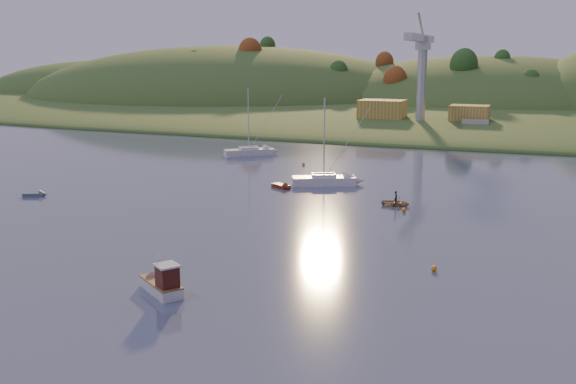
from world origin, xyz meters
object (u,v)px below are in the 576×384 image
at_px(canoe, 396,203).
at_px(red_tender, 284,187).
at_px(fishing_boat, 159,282).
at_px(sailboat_far, 324,180).
at_px(sailboat_near, 249,151).
at_px(grey_dinghy, 38,195).

relative_size(canoe, red_tender, 0.96).
relative_size(fishing_boat, sailboat_far, 0.45).
height_order(sailboat_near, canoe, sailboat_near).
distance_m(canoe, grey_dinghy, 45.98).
relative_size(sailboat_near, canoe, 3.50).
bearing_deg(canoe, fishing_boat, 160.83).
relative_size(red_tender, grey_dinghy, 1.13).
height_order(sailboat_far, red_tender, sailboat_far).
distance_m(fishing_boat, canoe, 37.10).
distance_m(sailboat_far, canoe, 15.11).
xyz_separation_m(fishing_boat, sailboat_far, (-1.59, 44.35, 0.01)).
xyz_separation_m(sailboat_near, red_tender, (17.23, -25.26, -0.53)).
bearing_deg(red_tender, sailboat_near, 156.64).
distance_m(sailboat_far, grey_dinghy, 38.28).
xyz_separation_m(fishing_boat, grey_dinghy, (-33.73, 23.56, -0.54)).
xyz_separation_m(sailboat_far, red_tender, (-4.31, -4.37, -0.53)).
height_order(sailboat_far, canoe, sailboat_far).
bearing_deg(red_tender, canoe, 17.30).
relative_size(fishing_boat, red_tender, 1.51).
height_order(fishing_boat, grey_dinghy, fishing_boat).
relative_size(fishing_boat, grey_dinghy, 1.70).
bearing_deg(sailboat_far, sailboat_near, 110.35).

